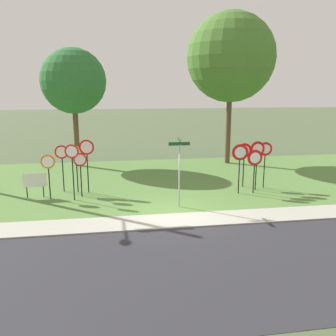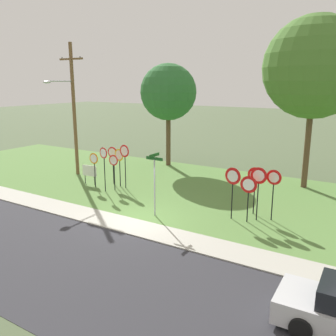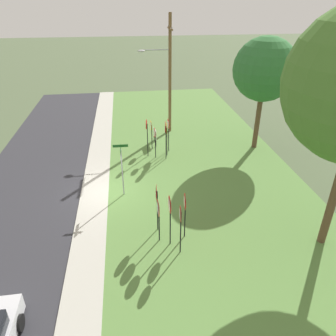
# 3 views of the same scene
# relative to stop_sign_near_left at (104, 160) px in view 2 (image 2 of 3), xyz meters

# --- Properties ---
(ground_plane) EXTENTS (160.00, 160.00, 0.00)m
(ground_plane) POSITION_rel_stop_sign_near_left_xyz_m (4.40, -2.67, -2.00)
(ground_plane) COLOR #4C5B3D
(road_asphalt) EXTENTS (44.00, 6.40, 0.01)m
(road_asphalt) POSITION_rel_stop_sign_near_left_xyz_m (4.40, -7.47, -2.00)
(road_asphalt) COLOR #2D2D33
(road_asphalt) RESTS_ON ground_plane
(sidewalk_strip) EXTENTS (44.00, 1.60, 0.06)m
(sidewalk_strip) POSITION_rel_stop_sign_near_left_xyz_m (4.40, -3.47, -1.97)
(sidewalk_strip) COLOR #ADAA9E
(sidewalk_strip) RESTS_ON ground_plane
(grass_median) EXTENTS (44.00, 12.00, 0.04)m
(grass_median) POSITION_rel_stop_sign_near_left_xyz_m (4.40, 3.33, -1.98)
(grass_median) COLOR #567F3D
(grass_median) RESTS_ON ground_plane
(stop_sign_near_left) EXTENTS (0.66, 0.15, 2.73)m
(stop_sign_near_left) POSITION_rel_stop_sign_near_left_xyz_m (0.00, 0.00, 0.00)
(stop_sign_near_left) COLOR black
(stop_sign_near_left) RESTS_ON grass_median
(stop_sign_near_right) EXTENTS (0.69, 0.11, 2.45)m
(stop_sign_near_right) POSITION_rel_stop_sign_near_left_xyz_m (-0.67, 1.58, -0.19)
(stop_sign_near_right) COLOR black
(stop_sign_near_right) RESTS_ON grass_median
(stop_sign_far_left) EXTENTS (0.76, 0.14, 2.76)m
(stop_sign_far_left) POSITION_rel_stop_sign_near_left_xyz_m (0.61, 1.22, 0.06)
(stop_sign_far_left) COLOR black
(stop_sign_far_left) RESTS_ON grass_median
(stop_sign_far_center) EXTENTS (0.65, 0.10, 2.22)m
(stop_sign_far_center) POSITION_rel_stop_sign_near_left_xyz_m (0.32, 0.51, -0.38)
(stop_sign_far_center) COLOR black
(stop_sign_far_center) RESTS_ON grass_median
(stop_sign_far_right) EXTENTS (0.69, 0.09, 2.20)m
(stop_sign_far_right) POSITION_rel_stop_sign_near_left_xyz_m (-1.18, 0.40, -0.38)
(stop_sign_far_right) COLOR black
(stop_sign_far_right) RESTS_ON grass_median
(stop_sign_center_tall) EXTENTS (0.76, 0.14, 2.43)m
(stop_sign_center_tall) POSITION_rel_stop_sign_near_left_xyz_m (0.06, 1.36, -0.19)
(stop_sign_center_tall) COLOR black
(stop_sign_center_tall) RESTS_ON grass_median
(yield_sign_near_left) EXTENTS (0.79, 0.11, 2.41)m
(yield_sign_near_left) POSITION_rel_stop_sign_near_left_xyz_m (8.91, 1.02, -0.16)
(yield_sign_near_left) COLOR black
(yield_sign_near_left) RESTS_ON grass_median
(yield_sign_near_right) EXTENTS (0.81, 0.10, 2.26)m
(yield_sign_near_right) POSITION_rel_stop_sign_near_left_xyz_m (9.02, -0.20, -0.29)
(yield_sign_near_right) COLOR black
(yield_sign_near_right) RESTS_ON grass_median
(yield_sign_far_left) EXTENTS (0.73, 0.11, 2.50)m
(yield_sign_far_left) POSITION_rel_stop_sign_near_left_xyz_m (9.94, 0.64, -0.10)
(yield_sign_far_left) COLOR black
(yield_sign_far_left) RESTS_ON grass_median
(yield_sign_far_right) EXTENTS (0.83, 0.14, 2.56)m
(yield_sign_far_right) POSITION_rel_stop_sign_near_left_xyz_m (8.22, -0.19, -0.04)
(yield_sign_far_right) COLOR black
(yield_sign_far_right) RESTS_ON grass_median
(yield_sign_center) EXTENTS (0.80, 0.10, 2.62)m
(yield_sign_center) POSITION_rel_stop_sign_near_left_xyz_m (9.32, 0.27, 0.00)
(yield_sign_center) COLOR black
(yield_sign_center) RESTS_ON grass_median
(street_name_post) EXTENTS (0.96, 0.82, 3.15)m
(street_name_post) POSITION_rel_stop_sign_near_left_xyz_m (4.80, -1.76, -0.10)
(street_name_post) COLOR #9EA0A8
(street_name_post) RESTS_ON grass_median
(utility_pole) EXTENTS (2.10, 2.57, 9.10)m
(utility_pole) POSITION_rel_stop_sign_near_left_xyz_m (-4.57, 2.08, 2.94)
(utility_pole) COLOR brown
(utility_pole) RESTS_ON grass_median
(notice_board) EXTENTS (1.10, 0.12, 1.25)m
(notice_board) POSITION_rel_stop_sign_near_left_xyz_m (-1.93, 0.73, -1.13)
(notice_board) COLOR black
(notice_board) RESTS_ON grass_median
(oak_tree_left) EXTENTS (4.33, 4.33, 7.91)m
(oak_tree_left) POSITION_rel_stop_sign_near_left_xyz_m (-0.48, 8.15, 3.76)
(oak_tree_left) COLOR brown
(oak_tree_left) RESTS_ON grass_median
(oak_tree_right) EXTENTS (6.04, 6.04, 10.35)m
(oak_tree_right) POSITION_rel_stop_sign_near_left_xyz_m (10.10, 7.38, 5.35)
(oak_tree_right) COLOR brown
(oak_tree_right) RESTS_ON grass_median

